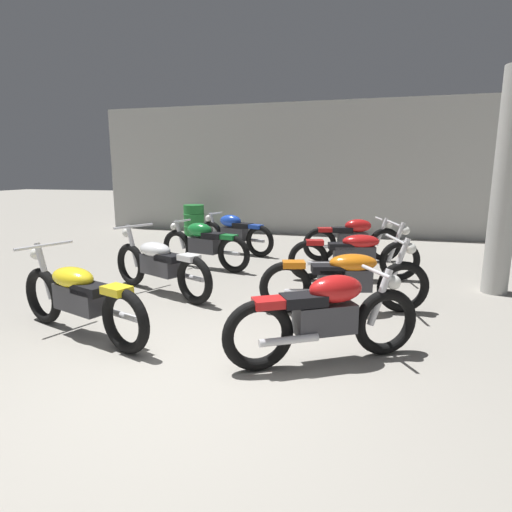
# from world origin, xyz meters

# --- Properties ---
(ground_plane) EXTENTS (60.00, 60.00, 0.00)m
(ground_plane) POSITION_xyz_m (0.00, 0.00, 0.00)
(ground_plane) COLOR gray
(back_wall) EXTENTS (12.63, 0.24, 3.60)m
(back_wall) POSITION_xyz_m (0.00, 8.88, 1.80)
(back_wall) COLOR #B2B2AD
(back_wall) RESTS_ON ground
(support_pillar) EXTENTS (0.36, 0.36, 3.20)m
(support_pillar) POSITION_xyz_m (3.44, 3.81, 1.60)
(support_pillar) COLOR #B2B2AD
(support_pillar) RESTS_ON ground
(motorcycle_left_row_0) EXTENTS (2.09, 0.94, 0.97)m
(motorcycle_left_row_0) POSITION_xyz_m (-1.39, 0.72, 0.45)
(motorcycle_left_row_0) COLOR black
(motorcycle_left_row_0) RESTS_ON ground
(motorcycle_left_row_1) EXTENTS (2.02, 1.08, 0.97)m
(motorcycle_left_row_1) POSITION_xyz_m (-1.34, 2.42, 0.45)
(motorcycle_left_row_1) COLOR black
(motorcycle_left_row_1) RESTS_ON ground
(motorcycle_left_row_2) EXTENTS (1.93, 0.67, 0.88)m
(motorcycle_left_row_2) POSITION_xyz_m (-1.35, 4.13, 0.46)
(motorcycle_left_row_2) COLOR black
(motorcycle_left_row_2) RESTS_ON ground
(motorcycle_left_row_3) EXTENTS (1.92, 0.72, 0.88)m
(motorcycle_left_row_3) POSITION_xyz_m (-1.25, 5.61, 0.46)
(motorcycle_left_row_3) COLOR black
(motorcycle_left_row_3) RESTS_ON ground
(motorcycle_right_row_0) EXTENTS (1.75, 1.10, 0.88)m
(motorcycle_right_row_0) POSITION_xyz_m (1.26, 0.79, 0.46)
(motorcycle_right_row_0) COLOR black
(motorcycle_right_row_0) RESTS_ON ground
(motorcycle_right_row_1) EXTENTS (2.12, 0.87, 0.97)m
(motorcycle_right_row_1) POSITION_xyz_m (1.35, 2.29, 0.45)
(motorcycle_right_row_1) COLOR black
(motorcycle_right_row_1) RESTS_ON ground
(motorcycle_right_row_2) EXTENTS (2.13, 0.83, 0.97)m
(motorcycle_right_row_2) POSITION_xyz_m (1.39, 3.98, 0.45)
(motorcycle_right_row_2) COLOR black
(motorcycle_right_row_2) RESTS_ON ground
(motorcycle_right_row_3) EXTENTS (1.93, 0.71, 0.88)m
(motorcycle_right_row_3) POSITION_xyz_m (1.28, 5.51, 0.46)
(motorcycle_right_row_3) COLOR black
(motorcycle_right_row_3) RESTS_ON ground
(oil_drum) EXTENTS (0.59, 0.59, 0.85)m
(oil_drum) POSITION_xyz_m (-3.16, 7.82, 0.43)
(oil_drum) COLOR #1E722D
(oil_drum) RESTS_ON ground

